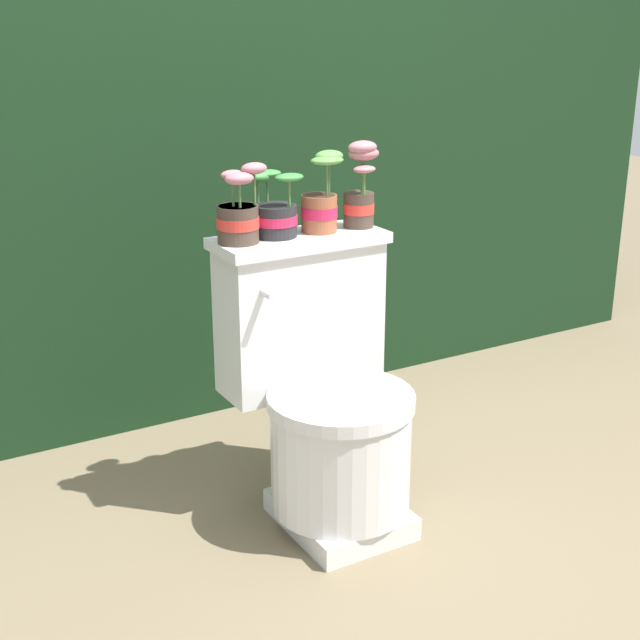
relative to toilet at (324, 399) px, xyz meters
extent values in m
plane|color=#75664C|center=(0.08, -0.12, -0.35)|extent=(12.00, 12.00, 0.00)
cube|color=black|center=(0.08, 1.26, 0.41)|extent=(3.86, 0.98, 1.53)
cube|color=silver|center=(0.00, -0.09, -0.32)|extent=(0.30, 0.36, 0.06)
cylinder|color=silver|center=(0.00, -0.09, -0.14)|extent=(0.38, 0.38, 0.30)
cylinder|color=silver|center=(0.00, -0.09, 0.03)|extent=(0.40, 0.40, 0.04)
cube|color=silver|center=(0.00, 0.14, 0.20)|extent=(0.46, 0.18, 0.41)
cube|color=silver|center=(0.00, 0.14, 0.42)|extent=(0.48, 0.20, 0.03)
cylinder|color=silver|center=(-0.16, 0.02, 0.32)|extent=(0.02, 0.05, 0.02)
cylinder|color=#47382D|center=(-0.18, 0.14, 0.49)|extent=(0.11, 0.11, 0.10)
cylinder|color=red|center=(-0.18, 0.14, 0.49)|extent=(0.11, 0.11, 0.03)
cylinder|color=#332319|center=(-0.18, 0.14, 0.53)|extent=(0.10, 0.10, 0.01)
cylinder|color=#4C753D|center=(-0.14, 0.13, 0.58)|extent=(0.01, 0.01, 0.09)
ellipsoid|color=#B26B75|center=(-0.14, 0.13, 0.63)|extent=(0.07, 0.05, 0.03)
cylinder|color=#4C753D|center=(-0.18, 0.12, 0.57)|extent=(0.01, 0.01, 0.07)
ellipsoid|color=#B26B75|center=(-0.18, 0.12, 0.61)|extent=(0.08, 0.05, 0.03)
cylinder|color=#4C753D|center=(-0.19, 0.14, 0.57)|extent=(0.01, 0.01, 0.08)
ellipsoid|color=#B26B75|center=(-0.19, 0.14, 0.62)|extent=(0.06, 0.04, 0.02)
cylinder|color=#262628|center=(-0.06, 0.15, 0.48)|extent=(0.12, 0.12, 0.09)
cylinder|color=#D1234C|center=(-0.06, 0.15, 0.48)|extent=(0.12, 0.12, 0.03)
cylinder|color=#332319|center=(-0.06, 0.15, 0.52)|extent=(0.11, 0.11, 0.01)
cylinder|color=#4C753D|center=(-0.04, 0.12, 0.56)|extent=(0.01, 0.01, 0.07)
ellipsoid|color=#387F38|center=(-0.04, 0.12, 0.60)|extent=(0.08, 0.06, 0.02)
cylinder|color=#4C753D|center=(-0.06, 0.21, 0.56)|extent=(0.01, 0.01, 0.07)
ellipsoid|color=#387F38|center=(-0.06, 0.21, 0.60)|extent=(0.08, 0.06, 0.02)
cylinder|color=#4C753D|center=(-0.09, 0.20, 0.55)|extent=(0.01, 0.01, 0.06)
ellipsoid|color=#387F38|center=(-0.09, 0.20, 0.59)|extent=(0.08, 0.05, 0.03)
cylinder|color=#9E5638|center=(0.07, 0.14, 0.49)|extent=(0.10, 0.10, 0.10)
cylinder|color=#D1234C|center=(0.07, 0.14, 0.49)|extent=(0.10, 0.10, 0.03)
cylinder|color=#332319|center=(0.07, 0.14, 0.53)|extent=(0.09, 0.09, 0.01)
cylinder|color=#4C753D|center=(0.10, 0.14, 0.59)|extent=(0.01, 0.01, 0.09)
ellipsoid|color=#569342|center=(0.10, 0.14, 0.64)|extent=(0.08, 0.06, 0.03)
cylinder|color=#4C753D|center=(0.08, 0.12, 0.58)|extent=(0.01, 0.01, 0.09)
ellipsoid|color=#569342|center=(0.08, 0.12, 0.63)|extent=(0.10, 0.07, 0.02)
cylinder|color=#47382D|center=(0.19, 0.14, 0.49)|extent=(0.09, 0.09, 0.10)
cylinder|color=red|center=(0.19, 0.14, 0.49)|extent=(0.09, 0.09, 0.03)
cylinder|color=#332319|center=(0.19, 0.14, 0.53)|extent=(0.08, 0.08, 0.01)
cylinder|color=#4C753D|center=(0.20, 0.13, 0.58)|extent=(0.01, 0.01, 0.10)
ellipsoid|color=#B26B75|center=(0.20, 0.13, 0.64)|extent=(0.09, 0.06, 0.04)
cylinder|color=#4C753D|center=(0.19, 0.12, 0.59)|extent=(0.01, 0.01, 0.12)
ellipsoid|color=#B26B75|center=(0.19, 0.12, 0.66)|extent=(0.09, 0.06, 0.04)
cylinder|color=#4C753D|center=(0.19, 0.10, 0.57)|extent=(0.01, 0.01, 0.06)
ellipsoid|color=#B26B75|center=(0.19, 0.10, 0.60)|extent=(0.07, 0.05, 0.02)
camera|label=1|loc=(-1.14, -1.94, 1.01)|focal=50.00mm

